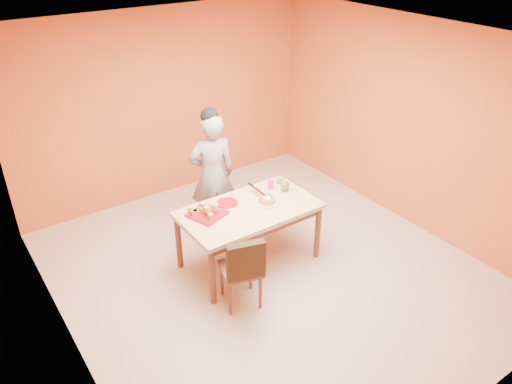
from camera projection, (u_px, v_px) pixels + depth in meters
floor at (269, 271)px, 5.95m from camera, size 5.00×5.00×0.00m
ceiling at (272, 41)px, 4.63m from camera, size 5.00×5.00×0.00m
wall_back at (166, 105)px, 7.08m from camera, size 4.50×0.00×4.50m
wall_left at (54, 240)px, 4.17m from camera, size 0.00×5.00×5.00m
wall_right at (411, 125)px, 6.42m from camera, size 0.00×5.00×5.00m
dining_table at (249, 215)px, 5.80m from camera, size 1.60×0.90×0.76m
dining_chair at (241, 268)px, 5.26m from camera, size 0.52×0.58×0.90m
pastry_pile at (207, 209)px, 5.59m from camera, size 0.33×0.33×0.11m
person at (212, 175)px, 6.35m from camera, size 0.68×0.53×1.65m
pastry_platter at (207, 214)px, 5.63m from camera, size 0.46×0.46×0.02m
red_dinner_plate at (227, 203)px, 5.85m from camera, size 0.29×0.29×0.02m
white_cake_plate at (267, 202)px, 5.87m from camera, size 0.38×0.38×0.01m
sponge_cake at (267, 200)px, 5.85m from camera, size 0.26×0.26×0.05m
cake_server at (259, 191)px, 5.97m from camera, size 0.06×0.24×0.01m
egg_ornament at (285, 186)px, 6.08m from camera, size 0.14×0.12×0.15m
magenta_glass at (271, 184)px, 6.15m from camera, size 0.08×0.08×0.10m
checker_tin at (281, 182)px, 6.29m from camera, size 0.11×0.11×0.03m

